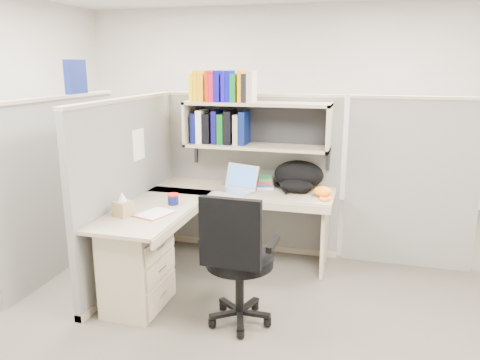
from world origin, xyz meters
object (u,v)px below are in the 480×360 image
(laptop, at_px, (235,179))
(snack_canister, at_px, (173,199))
(desk, at_px, (169,246))
(backpack, at_px, (298,176))
(task_chair, at_px, (238,280))

(laptop, xyz_separation_m, snack_canister, (-0.40, -0.53, -0.08))
(snack_canister, bearing_deg, desk, -78.60)
(desk, relative_size, snack_canister, 17.97)
(backpack, bearing_deg, task_chair, -107.38)
(desk, distance_m, backpack, 1.40)
(desk, bearing_deg, snack_canister, 101.40)
(task_chair, bearing_deg, backpack, 79.84)
(snack_canister, bearing_deg, task_chair, -36.75)
(desk, xyz_separation_m, backpack, (0.92, 0.96, 0.43))
(backpack, distance_m, task_chair, 1.40)
(desk, height_order, laptop, laptop)
(task_chair, bearing_deg, desk, 154.69)
(desk, bearing_deg, task_chair, -25.31)
(laptop, bearing_deg, task_chair, -53.14)
(desk, distance_m, laptop, 0.93)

